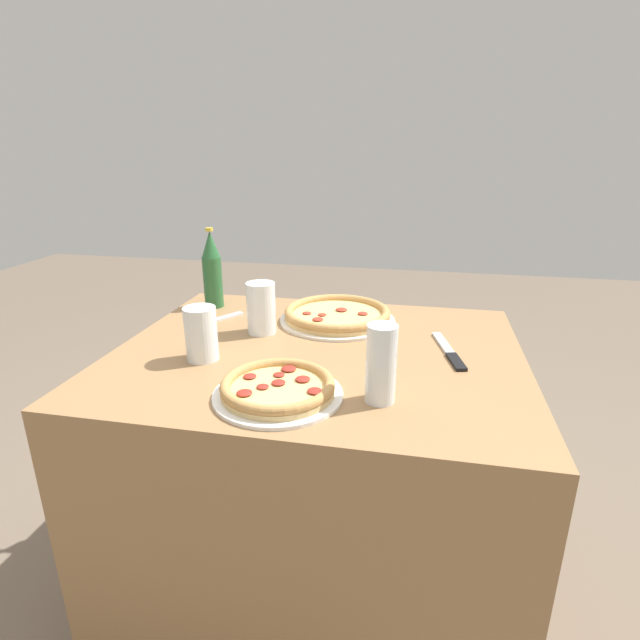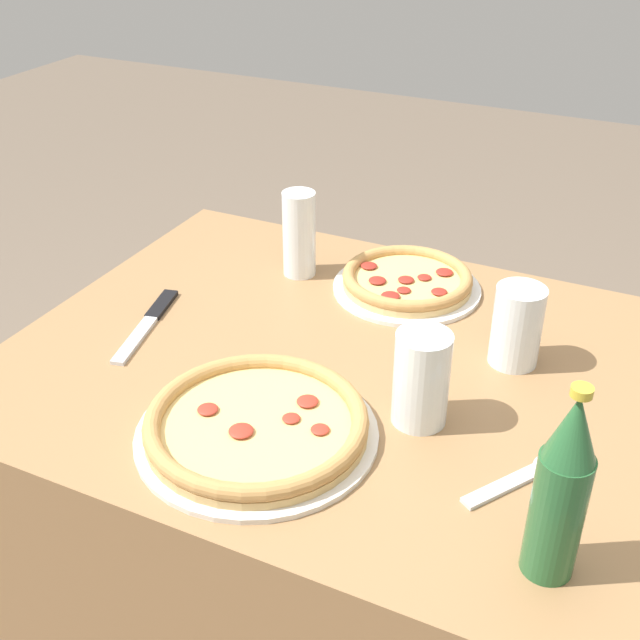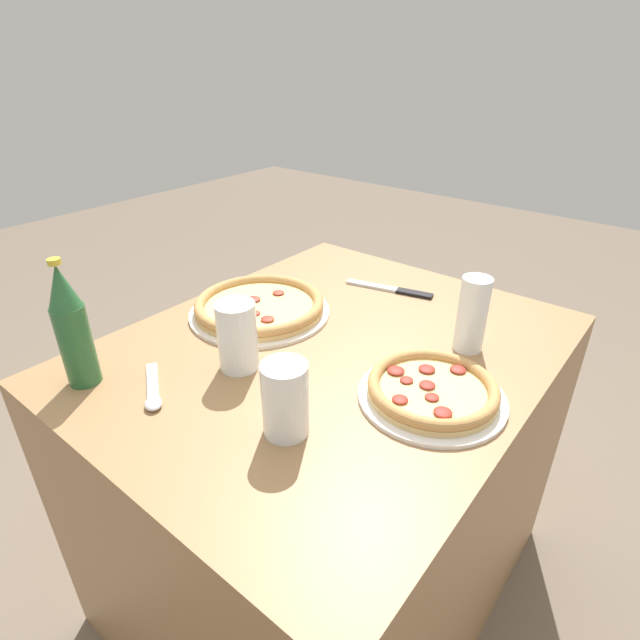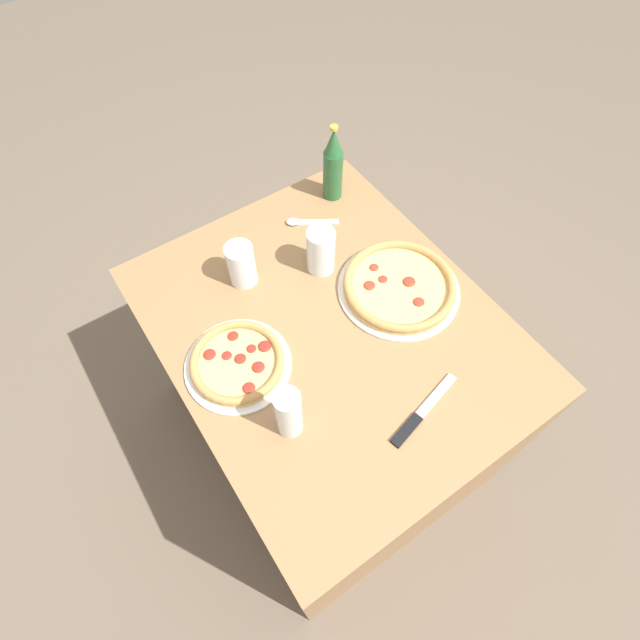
{
  "view_description": "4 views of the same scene",
  "coord_description": "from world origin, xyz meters",
  "px_view_note": "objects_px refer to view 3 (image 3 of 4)",
  "views": [
    {
      "loc": [
        0.23,
        -1.12,
        1.23
      ],
      "look_at": [
        0.0,
        0.01,
        0.82
      ],
      "focal_mm": 28.0,
      "sensor_mm": 36.0,
      "label": 1
    },
    {
      "loc": [
        -0.43,
        0.95,
        1.44
      ],
      "look_at": [
        0.02,
        0.01,
        0.82
      ],
      "focal_mm": 45.0,
      "sensor_mm": 36.0,
      "label": 2
    },
    {
      "loc": [
        -0.71,
        -0.55,
        1.3
      ],
      "look_at": [
        -0.03,
        0.0,
        0.82
      ],
      "focal_mm": 28.0,
      "sensor_mm": 36.0,
      "label": 3
    },
    {
      "loc": [
        0.55,
        -0.4,
        1.85
      ],
      "look_at": [
        -0.01,
        -0.02,
        0.78
      ],
      "focal_mm": 28.0,
      "sensor_mm": 36.0,
      "label": 4
    }
  ],
  "objects_px": {
    "glass_red_wine": "(238,340)",
    "glass_lemonade": "(285,402)",
    "pizza_salami": "(432,390)",
    "glass_iced_tea": "(472,317)",
    "pizza_pepperoni": "(260,306)",
    "beer_bottle": "(72,327)",
    "spoon": "(153,393)",
    "knife": "(393,290)"
  },
  "relations": [
    {
      "from": "glass_red_wine",
      "to": "glass_lemonade",
      "type": "relative_size",
      "value": 1.08
    },
    {
      "from": "pizza_salami",
      "to": "glass_iced_tea",
      "type": "xyz_separation_m",
      "value": [
        0.2,
        0.02,
        0.05
      ]
    },
    {
      "from": "pizza_pepperoni",
      "to": "beer_bottle",
      "type": "xyz_separation_m",
      "value": [
        -0.4,
        0.06,
        0.1
      ]
    },
    {
      "from": "spoon",
      "to": "glass_lemonade",
      "type": "bearing_deg",
      "value": -72.19
    },
    {
      "from": "glass_iced_tea",
      "to": "beer_bottle",
      "type": "bearing_deg",
      "value": 137.78
    },
    {
      "from": "glass_iced_tea",
      "to": "spoon",
      "type": "relative_size",
      "value": 1.11
    },
    {
      "from": "pizza_salami",
      "to": "glass_lemonade",
      "type": "xyz_separation_m",
      "value": [
        -0.23,
        0.14,
        0.04
      ]
    },
    {
      "from": "glass_red_wine",
      "to": "beer_bottle",
      "type": "distance_m",
      "value": 0.29
    },
    {
      "from": "glass_red_wine",
      "to": "glass_lemonade",
      "type": "xyz_separation_m",
      "value": [
        -0.08,
        -0.2,
        -0.0
      ]
    },
    {
      "from": "pizza_salami",
      "to": "knife",
      "type": "distance_m",
      "value": 0.46
    },
    {
      "from": "glass_lemonade",
      "to": "glass_iced_tea",
      "type": "bearing_deg",
      "value": -15.79
    },
    {
      "from": "glass_iced_tea",
      "to": "glass_red_wine",
      "type": "height_order",
      "value": "glass_iced_tea"
    },
    {
      "from": "pizza_pepperoni",
      "to": "spoon",
      "type": "relative_size",
      "value": 2.29
    },
    {
      "from": "pizza_pepperoni",
      "to": "glass_red_wine",
      "type": "height_order",
      "value": "glass_red_wine"
    },
    {
      "from": "glass_iced_tea",
      "to": "glass_lemonade",
      "type": "height_order",
      "value": "glass_iced_tea"
    },
    {
      "from": "glass_lemonade",
      "to": "spoon",
      "type": "relative_size",
      "value": 0.89
    },
    {
      "from": "pizza_salami",
      "to": "pizza_pepperoni",
      "type": "bearing_deg",
      "value": 84.95
    },
    {
      "from": "glass_lemonade",
      "to": "beer_bottle",
      "type": "relative_size",
      "value": 0.52
    },
    {
      "from": "glass_iced_tea",
      "to": "knife",
      "type": "distance_m",
      "value": 0.31
    },
    {
      "from": "beer_bottle",
      "to": "knife",
      "type": "height_order",
      "value": "beer_bottle"
    },
    {
      "from": "pizza_salami",
      "to": "glass_red_wine",
      "type": "relative_size",
      "value": 1.91
    },
    {
      "from": "pizza_salami",
      "to": "glass_iced_tea",
      "type": "height_order",
      "value": "glass_iced_tea"
    },
    {
      "from": "pizza_pepperoni",
      "to": "glass_iced_tea",
      "type": "bearing_deg",
      "value": -70.29
    },
    {
      "from": "glass_red_wine",
      "to": "spoon",
      "type": "height_order",
      "value": "glass_red_wine"
    },
    {
      "from": "pizza_pepperoni",
      "to": "beer_bottle",
      "type": "bearing_deg",
      "value": 171.33
    },
    {
      "from": "pizza_salami",
      "to": "knife",
      "type": "xyz_separation_m",
      "value": [
        0.35,
        0.29,
        -0.01
      ]
    },
    {
      "from": "pizza_salami",
      "to": "pizza_pepperoni",
      "type": "xyz_separation_m",
      "value": [
        0.04,
        0.47,
        0.0
      ]
    },
    {
      "from": "beer_bottle",
      "to": "knife",
      "type": "bearing_deg",
      "value": -18.7
    },
    {
      "from": "glass_iced_tea",
      "to": "knife",
      "type": "relative_size",
      "value": 0.69
    },
    {
      "from": "beer_bottle",
      "to": "spoon",
      "type": "bearing_deg",
      "value": -69.03
    },
    {
      "from": "spoon",
      "to": "pizza_salami",
      "type": "bearing_deg",
      "value": -52.22
    },
    {
      "from": "pizza_salami",
      "to": "beer_bottle",
      "type": "relative_size",
      "value": 1.07
    },
    {
      "from": "glass_red_wine",
      "to": "pizza_pepperoni",
      "type": "bearing_deg",
      "value": 34.84
    },
    {
      "from": "glass_iced_tea",
      "to": "glass_red_wine",
      "type": "bearing_deg",
      "value": 137.21
    },
    {
      "from": "glass_lemonade",
      "to": "knife",
      "type": "relative_size",
      "value": 0.56
    },
    {
      "from": "pizza_salami",
      "to": "glass_red_wine",
      "type": "xyz_separation_m",
      "value": [
        -0.14,
        0.34,
        0.04
      ]
    },
    {
      "from": "glass_red_wine",
      "to": "glass_lemonade",
      "type": "height_order",
      "value": "glass_red_wine"
    },
    {
      "from": "knife",
      "to": "beer_bottle",
      "type": "bearing_deg",
      "value": 161.3
    },
    {
      "from": "pizza_salami",
      "to": "spoon",
      "type": "relative_size",
      "value": 1.83
    },
    {
      "from": "beer_bottle",
      "to": "knife",
      "type": "relative_size",
      "value": 1.07
    },
    {
      "from": "pizza_pepperoni",
      "to": "glass_red_wine",
      "type": "relative_size",
      "value": 2.39
    },
    {
      "from": "glass_lemonade",
      "to": "glass_red_wine",
      "type": "bearing_deg",
      "value": 67.35
    }
  ]
}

